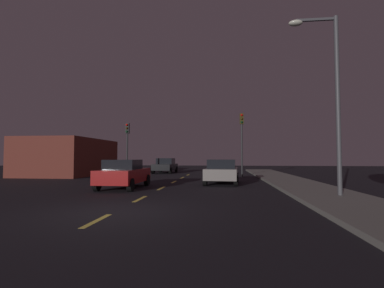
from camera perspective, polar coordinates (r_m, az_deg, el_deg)
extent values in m
plane|color=black|center=(15.61, -5.76, -8.71)|extent=(80.00, 80.00, 0.00)
cube|color=gray|center=(15.85, 22.11, -8.16)|extent=(3.00, 40.00, 0.15)
cube|color=#EACC4C|center=(7.87, -18.77, -14.53)|extent=(0.16, 1.60, 0.01)
cube|color=#EACC4C|center=(11.38, -10.49, -10.90)|extent=(0.16, 1.60, 0.01)
cube|color=#EACC4C|center=(15.03, -6.25, -8.92)|extent=(0.16, 1.60, 0.01)
cube|color=#EACC4C|center=(18.74, -3.70, -7.69)|extent=(0.16, 1.60, 0.01)
cube|color=#EACC4C|center=(22.48, -2.00, -6.87)|extent=(0.16, 1.60, 0.01)
cube|color=#EACC4C|center=(26.24, -0.79, -6.27)|extent=(0.16, 1.60, 0.01)
cylinder|color=#2D2D30|center=(25.25, -13.04, -1.10)|extent=(0.14, 0.14, 4.63)
cube|color=black|center=(25.37, -13.00, 3.11)|extent=(0.32, 0.24, 0.90)
sphere|color=red|center=(25.25, -13.11, 3.82)|extent=(0.20, 0.20, 0.20)
sphere|color=#3F2D0C|center=(25.22, -13.12, 3.15)|extent=(0.20, 0.20, 0.20)
sphere|color=#0C3319|center=(25.19, -13.13, 2.47)|extent=(0.20, 0.20, 0.20)
cylinder|color=#2D2D30|center=(23.88, 10.10, -0.21)|extent=(0.14, 0.14, 5.32)
cube|color=#382D0C|center=(24.08, 10.05, 5.06)|extent=(0.32, 0.24, 0.90)
sphere|color=red|center=(23.97, 10.07, 5.82)|extent=(0.20, 0.20, 0.20)
sphere|color=#3F2D0C|center=(23.92, 10.08, 5.11)|extent=(0.20, 0.20, 0.20)
sphere|color=#0C3319|center=(23.88, 10.08, 4.39)|extent=(0.20, 0.20, 0.20)
cube|color=gray|center=(17.56, 6.12, -5.94)|extent=(2.12, 4.10, 0.64)
cube|color=black|center=(17.33, 6.07, -4.04)|extent=(1.76, 1.90, 0.54)
cylinder|color=black|center=(19.09, 3.81, -6.65)|extent=(0.26, 0.65, 0.64)
cylinder|color=black|center=(18.98, 9.08, -6.65)|extent=(0.26, 0.65, 0.64)
cylinder|color=black|center=(16.23, 2.67, -7.35)|extent=(0.26, 0.65, 0.64)
cylinder|color=black|center=(16.10, 8.89, -7.36)|extent=(0.26, 0.65, 0.64)
cube|color=#B21919|center=(15.38, -13.61, -6.26)|extent=(1.82, 4.07, 0.69)
cube|color=black|center=(15.17, -13.84, -4.06)|extent=(1.59, 1.83, 0.50)
cylinder|color=black|center=(17.08, -14.61, -7.04)|extent=(0.22, 0.64, 0.64)
cylinder|color=black|center=(16.57, -9.15, -7.23)|extent=(0.22, 0.64, 0.64)
cylinder|color=black|center=(14.36, -18.79, -7.82)|extent=(0.22, 0.64, 0.64)
cylinder|color=black|center=(13.75, -12.38, -8.14)|extent=(0.22, 0.64, 0.64)
cube|color=black|center=(29.37, -5.46, -4.66)|extent=(2.02, 4.04, 0.62)
cube|color=black|center=(29.55, -5.36, -3.47)|extent=(1.71, 1.85, 0.60)
cylinder|color=black|center=(27.79, -4.43, -5.41)|extent=(0.24, 0.65, 0.64)
cylinder|color=black|center=(28.23, -7.90, -5.35)|extent=(0.24, 0.65, 0.64)
cylinder|color=black|center=(30.59, -3.22, -5.17)|extent=(0.24, 0.65, 0.64)
cylinder|color=black|center=(30.99, -6.40, -5.12)|extent=(0.24, 0.65, 0.64)
cylinder|color=#4C4C51|center=(12.66, 27.54, 6.83)|extent=(0.18, 0.18, 7.33)
cube|color=#4C4C51|center=(13.45, 23.81, 22.12)|extent=(1.57, 0.10, 0.10)
ellipsoid|color=silver|center=(13.21, 20.31, 22.06)|extent=(0.56, 0.36, 0.24)
cube|color=maroon|center=(28.30, -23.66, -2.45)|extent=(5.79, 8.80, 3.30)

